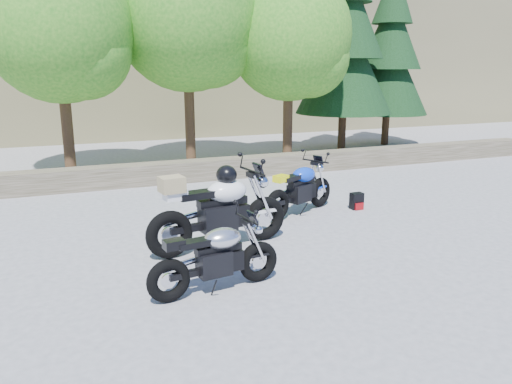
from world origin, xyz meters
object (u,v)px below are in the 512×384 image
Objects in this scene: white_bike at (218,209)px; backpack at (357,201)px; silver_bike at (216,258)px; blue_bike at (300,189)px.

white_bike reaches higher than backpack.
silver_bike reaches higher than backpack.
blue_bike is at bearing 171.30° from backpack.
blue_bike is 5.53× the size of backpack.
silver_bike is at bearing -159.15° from blue_bike.
silver_bike is 0.76× the size of white_bike.
backpack is at bearing 27.08° from silver_bike.
white_bike is 2.40m from blue_bike.
blue_bike is 1.24m from backpack.
blue_bike reaches higher than backpack.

